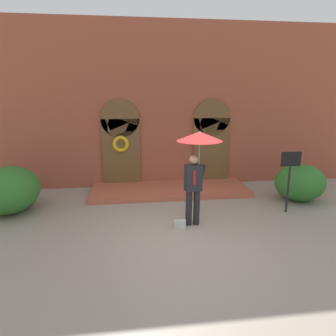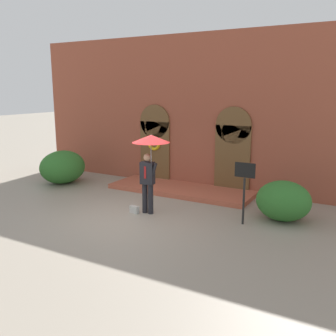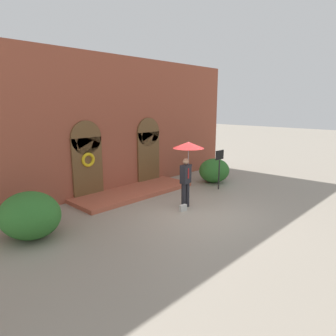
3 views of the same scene
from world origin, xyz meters
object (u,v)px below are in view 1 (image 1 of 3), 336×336
Objects in this scene: person_with_umbrella at (198,150)px; sign_post at (290,172)px; handbag at (180,224)px; shrub_left at (9,190)px; shrub_right at (300,183)px.

person_with_umbrella is 2.82m from sign_post.
person_with_umbrella is at bearing 29.70° from handbag.
handbag is at bearing -167.80° from sign_post.
shrub_left is at bearing 172.53° from sign_post.
handbag is 0.18× the size of shrub_right.
person_with_umbrella is 1.87m from handbag.
person_with_umbrella is 1.37× the size of sign_post.
shrub_right is (0.87, 0.87, -0.60)m from sign_post.
sign_post reaches higher than handbag.
sign_post is at bearing 10.10° from person_with_umbrella.
shrub_right is (3.56, 1.35, -1.35)m from person_with_umbrella.
sign_post is (2.68, 0.48, -0.75)m from person_with_umbrella.
person_with_umbrella reaches higher than shrub_left.
handbag is 4.85m from shrub_left.
sign_post is 1.37m from shrub_right.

